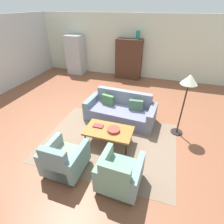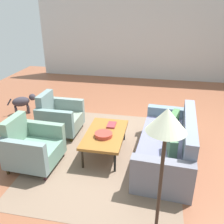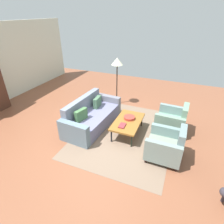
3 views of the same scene
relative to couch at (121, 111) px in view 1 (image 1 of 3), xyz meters
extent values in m
plane|color=brown|center=(-0.50, -0.39, -0.29)|extent=(11.14, 11.14, 0.00)
cube|color=silver|center=(-0.50, 3.96, 1.11)|extent=(9.28, 0.12, 2.80)
cube|color=#7F6755|center=(-0.01, -1.14, -0.28)|extent=(3.40, 2.60, 0.01)
cube|color=slate|center=(-0.01, -0.09, -0.08)|extent=(1.80, 1.02, 0.42)
cube|color=slate|center=(0.02, 0.27, 0.14)|extent=(1.75, 0.30, 0.86)
cube|color=slate|center=(0.95, -0.15, 0.02)|extent=(0.24, 0.91, 0.62)
cube|color=slate|center=(-0.96, -0.02, 0.02)|extent=(0.24, 0.91, 0.62)
cube|color=#45694C|center=(0.45, -0.02, 0.29)|extent=(0.41, 0.15, 0.32)
cube|color=#447043|center=(-0.45, 0.04, 0.29)|extent=(0.42, 0.21, 0.32)
cylinder|color=black|center=(-0.54, -0.91, -0.10)|extent=(0.04, 0.04, 0.37)
cylinder|color=black|center=(0.52, -0.91, -0.10)|extent=(0.04, 0.04, 0.37)
cylinder|color=black|center=(-0.54, -1.47, -0.10)|extent=(0.04, 0.04, 0.37)
cylinder|color=black|center=(0.52, -1.47, -0.10)|extent=(0.04, 0.04, 0.37)
cube|color=#915C26|center=(-0.01, -1.19, 0.11)|extent=(1.20, 0.70, 0.05)
cylinder|color=black|center=(-0.94, -1.94, -0.24)|extent=(0.05, 0.05, 0.10)
cylinder|color=#332C10|center=(-0.26, -1.95, -0.24)|extent=(0.05, 0.05, 0.10)
cylinder|color=#2F1F1E|center=(-0.95, -2.62, -0.24)|extent=(0.05, 0.05, 0.10)
cylinder|color=black|center=(-0.27, -2.63, -0.24)|extent=(0.05, 0.05, 0.10)
cube|color=gray|center=(-0.61, -2.29, -0.04)|extent=(0.57, 0.81, 0.30)
cube|color=slate|center=(-0.61, -2.62, 0.20)|extent=(0.56, 0.15, 0.78)
cube|color=gray|center=(-0.95, -2.28, 0.09)|extent=(0.13, 0.80, 0.56)
cube|color=gray|center=(-0.27, -2.29, 0.09)|extent=(0.13, 0.80, 0.56)
cylinder|color=#2E1D1B|center=(0.27, -1.93, -0.24)|extent=(0.05, 0.05, 0.10)
cylinder|color=#361B21|center=(0.95, -1.96, -0.24)|extent=(0.05, 0.05, 0.10)
cylinder|color=#29271E|center=(0.24, -2.61, -0.24)|extent=(0.05, 0.05, 0.10)
cylinder|color=#352A13|center=(0.92, -2.64, -0.24)|extent=(0.05, 0.05, 0.10)
cube|color=gray|center=(0.59, -2.29, -0.04)|extent=(0.60, 0.82, 0.30)
cube|color=gray|center=(0.58, -2.62, 0.20)|extent=(0.57, 0.17, 0.78)
cube|color=gray|center=(0.25, -2.27, 0.09)|extent=(0.16, 0.80, 0.56)
cube|color=gray|center=(0.93, -2.30, 0.09)|extent=(0.16, 0.80, 0.56)
cylinder|color=#B3392F|center=(0.12, -1.19, 0.17)|extent=(0.32, 0.32, 0.07)
cube|color=maroon|center=(-0.31, -1.13, 0.15)|extent=(0.26, 0.16, 0.03)
cube|color=#482A1D|center=(-0.61, 3.61, 0.61)|extent=(1.20, 0.50, 1.80)
cube|color=#3A2B16|center=(-0.91, 3.87, 0.61)|extent=(0.56, 0.01, 1.51)
cube|color=#302211|center=(-0.31, 3.87, 0.61)|extent=(0.56, 0.01, 1.51)
cylinder|color=#1B7969|center=(-0.26, 3.61, 1.69)|extent=(0.17, 0.17, 0.36)
cube|color=#B7BABF|center=(-3.33, 3.51, 0.64)|extent=(0.80, 0.70, 1.85)
cylinder|color=#99999E|center=(-3.28, 3.88, 0.73)|extent=(0.02, 0.02, 0.70)
cylinder|color=black|center=(1.70, -0.20, -0.27)|extent=(0.32, 0.32, 0.03)
cylinder|color=#312820|center=(1.70, -0.20, 0.47)|extent=(0.04, 0.04, 1.45)
cone|color=#E4E7C3|center=(1.70, -0.20, 1.31)|extent=(0.40, 0.40, 0.24)
camera|label=1|loc=(1.11, -4.43, 2.82)|focal=27.68mm
camera|label=2|loc=(3.84, -0.31, 2.33)|focal=39.41mm
camera|label=3|loc=(-4.14, -2.41, 2.82)|focal=29.04mm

